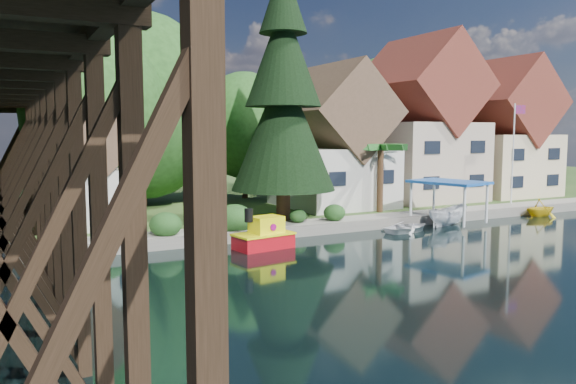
# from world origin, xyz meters

# --- Properties ---
(ground) EXTENTS (140.00, 140.00, 0.00)m
(ground) POSITION_xyz_m (0.00, 0.00, 0.00)
(ground) COLOR black
(ground) RESTS_ON ground
(bank) EXTENTS (140.00, 52.00, 0.50)m
(bank) POSITION_xyz_m (0.00, 34.00, 0.25)
(bank) COLOR #2B4A1D
(bank) RESTS_ON ground
(seawall) EXTENTS (60.00, 0.40, 0.62)m
(seawall) POSITION_xyz_m (4.00, 8.00, 0.31)
(seawall) COLOR slate
(seawall) RESTS_ON ground
(promenade) EXTENTS (50.00, 2.60, 0.06)m
(promenade) POSITION_xyz_m (6.00, 9.30, 0.53)
(promenade) COLOR gray
(promenade) RESTS_ON bank
(house_left) EXTENTS (7.64, 8.64, 11.02)m
(house_left) POSITION_xyz_m (7.00, 16.00, 5.14)
(house_left) COLOR beige
(house_left) RESTS_ON bank
(house_center) EXTENTS (8.65, 9.18, 13.89)m
(house_center) POSITION_xyz_m (16.00, 16.50, 6.42)
(house_center) COLOR #BAA691
(house_center) RESTS_ON bank
(house_right) EXTENTS (8.15, 8.64, 12.45)m
(house_right) POSITION_xyz_m (25.00, 16.00, 5.78)
(house_right) COLOR beige
(house_right) RESTS_ON bank
(shed) EXTENTS (5.09, 5.40, 7.85)m
(shed) POSITION_xyz_m (-11.00, 14.50, 3.83)
(shed) COLOR beige
(shed) RESTS_ON bank
(bg_trees) EXTENTS (49.90, 13.30, 10.57)m
(bg_trees) POSITION_xyz_m (1.00, 21.25, 7.29)
(bg_trees) COLOR #382314
(bg_trees) RESTS_ON bank
(shrubs) EXTENTS (15.76, 2.47, 1.70)m
(shrubs) POSITION_xyz_m (-4.60, 9.26, 1.23)
(shrubs) COLOR #1E4117
(shrubs) RESTS_ON bank
(conifer) EXTENTS (6.66, 6.66, 16.39)m
(conifer) POSITION_xyz_m (0.20, 11.03, 8.39)
(conifer) COLOR #382314
(conifer) RESTS_ON bank
(palm_tree) EXTENTS (4.04, 4.04, 5.17)m
(palm_tree) POSITION_xyz_m (8.17, 11.45, 5.01)
(palm_tree) COLOR #382314
(palm_tree) RESTS_ON bank
(flagpole) EXTENTS (1.25, 0.11, 7.95)m
(flagpole) POSITION_xyz_m (20.24, 10.19, 5.37)
(flagpole) COLOR white
(flagpole) RESTS_ON bank
(tugboat) EXTENTS (3.38, 2.21, 2.29)m
(tugboat) POSITION_xyz_m (-3.59, 5.82, 0.68)
(tugboat) COLOR #B60C16
(tugboat) RESTS_ON ground
(boat_white_a) EXTENTS (3.80, 2.99, 0.71)m
(boat_white_a) POSITION_xyz_m (6.60, 6.39, 0.36)
(boat_white_a) COLOR white
(boat_white_a) RESTS_ON ground
(boat_canopy) EXTENTS (4.19, 5.28, 3.00)m
(boat_canopy) POSITION_xyz_m (10.44, 6.99, 1.29)
(boat_canopy) COLOR white
(boat_canopy) RESTS_ON ground
(boat_yellow) EXTENTS (2.88, 2.53, 1.43)m
(boat_yellow) POSITION_xyz_m (19.57, 7.04, 0.72)
(boat_yellow) COLOR yellow
(boat_yellow) RESTS_ON ground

